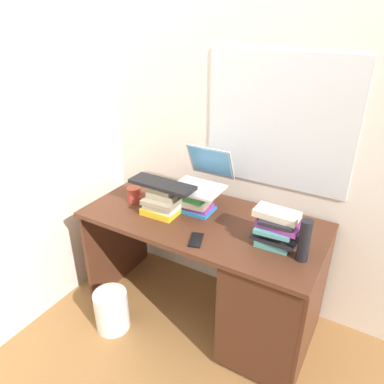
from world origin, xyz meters
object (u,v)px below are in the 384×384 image
(mug, at_px, (134,195))
(wastebasket, at_px, (112,310))
(water_bottle, at_px, (304,241))
(keyboard, at_px, (162,184))
(cell_phone, at_px, (196,240))
(book_stack_tall, at_px, (197,199))
(laptop, at_px, (203,177))
(computer_mouse, at_px, (261,229))
(book_stack_side, at_px, (277,228))
(desk, at_px, (255,286))
(book_stack_keyboard_riser, at_px, (163,201))

(mug, bearing_deg, wastebasket, -81.57)
(wastebasket, bearing_deg, water_bottle, 16.09)
(keyboard, height_order, cell_phone, keyboard)
(book_stack_tall, distance_m, mug, 0.44)
(mug, xyz_separation_m, cell_phone, (0.59, -0.20, -0.04))
(book_stack_tall, xyz_separation_m, wastebasket, (-0.36, -0.49, -0.70))
(laptop, relative_size, computer_mouse, 3.32)
(book_stack_tall, xyz_separation_m, book_stack_side, (0.55, -0.11, 0.02))
(wastebasket, bearing_deg, keyboard, 60.32)
(computer_mouse, xyz_separation_m, water_bottle, (0.27, -0.14, 0.10))
(keyboard, bearing_deg, desk, 4.63)
(book_stack_keyboard_riser, height_order, book_stack_side, book_stack_side)
(book_stack_keyboard_riser, distance_m, wastebasket, 0.82)
(book_stack_keyboard_riser, bearing_deg, book_stack_tall, 39.77)
(cell_phone, distance_m, wastebasket, 0.85)
(computer_mouse, xyz_separation_m, mug, (-0.87, -0.07, 0.03))
(book_stack_keyboard_riser, bearing_deg, book_stack_side, 2.17)
(laptop, bearing_deg, computer_mouse, -14.17)
(computer_mouse, height_order, cell_phone, computer_mouse)
(mug, xyz_separation_m, water_bottle, (1.14, -0.07, 0.07))
(computer_mouse, relative_size, water_bottle, 0.45)
(desk, distance_m, water_bottle, 0.54)
(book_stack_tall, bearing_deg, cell_phone, -60.80)
(water_bottle, xyz_separation_m, cell_phone, (-0.55, -0.13, -0.11))
(book_stack_tall, distance_m, laptop, 0.15)
(mug, distance_m, water_bottle, 1.14)
(desk, xyz_separation_m, book_stack_keyboard_riser, (-0.63, -0.04, 0.43))
(desk, relative_size, water_bottle, 6.41)
(book_stack_keyboard_riser, height_order, computer_mouse, book_stack_keyboard_riser)
(computer_mouse, bearing_deg, mug, -175.50)
(mug, relative_size, wastebasket, 0.45)
(book_stack_keyboard_riser, height_order, wastebasket, book_stack_keyboard_riser)
(laptop, xyz_separation_m, cell_phone, (0.17, -0.38, -0.20))
(keyboard, bearing_deg, mug, 173.34)
(water_bottle, bearing_deg, desk, 163.01)
(laptop, relative_size, wastebasket, 1.23)
(book_stack_keyboard_riser, bearing_deg, desk, 3.74)
(laptop, distance_m, computer_mouse, 0.50)
(laptop, relative_size, mug, 2.71)
(laptop, xyz_separation_m, water_bottle, (0.72, -0.25, -0.09))
(book_stack_tall, bearing_deg, laptop, 89.86)
(computer_mouse, xyz_separation_m, wastebasket, (-0.81, -0.45, -0.64))
(book_stack_tall, distance_m, cell_phone, 0.35)
(book_stack_side, xyz_separation_m, computer_mouse, (-0.11, 0.08, -0.08))
(mug, height_order, wastebasket, mug)
(book_stack_tall, relative_size, cell_phone, 1.55)
(book_stack_tall, height_order, book_stack_keyboard_riser, book_stack_keyboard_riser)
(book_stack_tall, distance_m, keyboard, 0.25)
(keyboard, xyz_separation_m, wastebasket, (-0.20, -0.35, -0.83))
(keyboard, distance_m, computer_mouse, 0.65)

